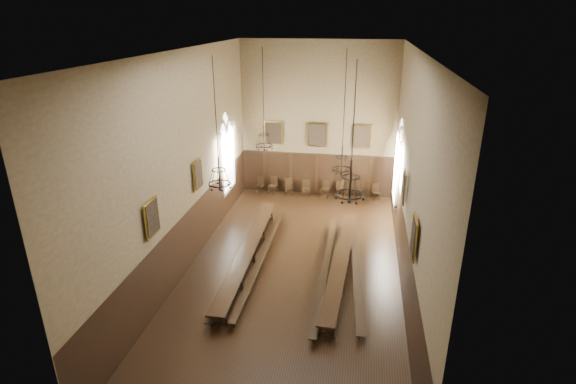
% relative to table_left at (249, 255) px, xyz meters
% --- Properties ---
extents(floor, '(9.00, 18.00, 0.02)m').
position_rel_table_left_xyz_m(floor, '(2.02, -0.27, -0.39)').
color(floor, black).
rests_on(floor, ground).
extents(ceiling, '(9.00, 18.00, 0.02)m').
position_rel_table_left_xyz_m(ceiling, '(2.02, -0.27, 8.63)').
color(ceiling, black).
rests_on(ceiling, ground).
extents(wall_back, '(9.00, 0.02, 9.00)m').
position_rel_table_left_xyz_m(wall_back, '(2.02, 8.74, 4.12)').
color(wall_back, '#867552').
rests_on(wall_back, ground).
extents(wall_front, '(9.00, 0.02, 9.00)m').
position_rel_table_left_xyz_m(wall_front, '(2.02, -9.28, 4.12)').
color(wall_front, '#867552').
rests_on(wall_front, ground).
extents(wall_left, '(0.02, 18.00, 9.00)m').
position_rel_table_left_xyz_m(wall_left, '(-2.49, -0.27, 4.12)').
color(wall_left, '#867552').
rests_on(wall_left, ground).
extents(wall_right, '(0.02, 18.00, 9.00)m').
position_rel_table_left_xyz_m(wall_right, '(6.53, -0.27, 4.12)').
color(wall_right, '#867552').
rests_on(wall_right, ground).
extents(wainscot_panelling, '(9.00, 18.00, 2.50)m').
position_rel_table_left_xyz_m(wainscot_panelling, '(2.02, -0.27, 0.87)').
color(wainscot_panelling, black).
rests_on(wainscot_panelling, floor).
extents(table_left, '(0.87, 9.86, 0.77)m').
position_rel_table_left_xyz_m(table_left, '(0.00, 0.00, 0.00)').
color(table_left, black).
rests_on(table_left, floor).
extents(table_right, '(1.16, 9.15, 0.71)m').
position_rel_table_left_xyz_m(table_right, '(4.05, -0.23, -0.03)').
color(table_right, black).
rests_on(table_right, floor).
extents(bench_left_outer, '(0.77, 9.76, 0.44)m').
position_rel_table_left_xyz_m(bench_left_outer, '(-0.42, -0.03, -0.10)').
color(bench_left_outer, black).
rests_on(bench_left_outer, floor).
extents(bench_left_inner, '(0.30, 9.34, 0.42)m').
position_rel_table_left_xyz_m(bench_left_inner, '(0.61, -0.10, -0.12)').
color(bench_left_inner, black).
rests_on(bench_left_inner, floor).
extents(bench_right_inner, '(0.35, 9.10, 0.41)m').
position_rel_table_left_xyz_m(bench_right_inner, '(3.44, -0.53, -0.12)').
color(bench_right_inner, black).
rests_on(bench_right_inner, floor).
extents(bench_right_outer, '(0.84, 9.25, 0.42)m').
position_rel_table_left_xyz_m(bench_right_outer, '(4.67, -0.07, -0.12)').
color(bench_right_outer, black).
rests_on(bench_right_outer, floor).
extents(chair_0, '(0.49, 0.49, 0.96)m').
position_rel_table_left_xyz_m(chair_0, '(-1.40, 8.32, -0.09)').
color(chair_0, black).
rests_on(chair_0, floor).
extents(chair_1, '(0.55, 0.55, 1.03)m').
position_rel_table_left_xyz_m(chair_1, '(-0.59, 8.29, -0.07)').
color(chair_1, black).
rests_on(chair_1, floor).
extents(chair_2, '(0.54, 0.54, 0.97)m').
position_rel_table_left_xyz_m(chair_2, '(0.44, 8.27, -0.09)').
color(chair_2, black).
rests_on(chair_2, floor).
extents(chair_3, '(0.47, 0.47, 0.94)m').
position_rel_table_left_xyz_m(chair_3, '(1.47, 8.24, -0.10)').
color(chair_3, black).
rests_on(chair_3, floor).
extents(chair_4, '(0.53, 0.53, 1.03)m').
position_rel_table_left_xyz_m(chair_4, '(2.62, 8.20, -0.07)').
color(chair_4, black).
rests_on(chair_4, floor).
extents(chair_5, '(0.54, 0.54, 0.98)m').
position_rel_table_left_xyz_m(chair_5, '(3.52, 8.31, -0.09)').
color(chair_5, black).
rests_on(chair_5, floor).
extents(chair_6, '(0.52, 0.52, 1.01)m').
position_rel_table_left_xyz_m(chair_6, '(4.58, 8.34, -0.08)').
color(chair_6, black).
rests_on(chair_6, floor).
extents(chair_7, '(0.53, 0.53, 0.95)m').
position_rel_table_left_xyz_m(chair_7, '(5.64, 8.33, -0.10)').
color(chair_7, black).
rests_on(chair_7, floor).
extents(chandelier_back_left, '(0.76, 0.76, 4.32)m').
position_rel_table_left_xyz_m(chandelier_back_left, '(0.35, 1.99, 4.75)').
color(chandelier_back_left, black).
rests_on(chandelier_back_left, ceiling).
extents(chandelier_back_right, '(0.84, 0.84, 5.18)m').
position_rel_table_left_xyz_m(chandelier_back_right, '(3.81, 1.79, 3.93)').
color(chandelier_back_right, black).
rests_on(chandelier_back_right, ceiling).
extents(chandelier_front_left, '(0.80, 0.80, 4.48)m').
position_rel_table_left_xyz_m(chandelier_front_left, '(-0.25, -2.60, 4.59)').
color(chandelier_front_left, black).
rests_on(chandelier_front_left, ceiling).
extents(chandelier_front_right, '(0.94, 0.94, 4.42)m').
position_rel_table_left_xyz_m(chandelier_front_right, '(4.32, -3.09, 4.64)').
color(chandelier_front_right, black).
rests_on(chandelier_front_right, ceiling).
extents(portrait_back_0, '(1.10, 0.12, 1.40)m').
position_rel_table_left_xyz_m(portrait_back_0, '(-0.58, 8.61, 3.32)').
color(portrait_back_0, '#A58527').
rests_on(portrait_back_0, wall_back).
extents(portrait_back_1, '(1.10, 0.12, 1.40)m').
position_rel_table_left_xyz_m(portrait_back_1, '(2.02, 8.61, 3.32)').
color(portrait_back_1, '#A58527').
rests_on(portrait_back_1, wall_back).
extents(portrait_back_2, '(1.10, 0.12, 1.40)m').
position_rel_table_left_xyz_m(portrait_back_2, '(4.62, 8.61, 3.32)').
color(portrait_back_2, '#A58527').
rests_on(portrait_back_2, wall_back).
extents(portrait_left_0, '(0.12, 1.00, 1.30)m').
position_rel_table_left_xyz_m(portrait_left_0, '(-2.36, 0.73, 3.32)').
color(portrait_left_0, '#A58527').
rests_on(portrait_left_0, wall_left).
extents(portrait_left_1, '(0.12, 1.00, 1.30)m').
position_rel_table_left_xyz_m(portrait_left_1, '(-2.36, -3.77, 3.32)').
color(portrait_left_1, '#A58527').
rests_on(portrait_left_1, wall_left).
extents(portrait_right_0, '(0.12, 1.00, 1.30)m').
position_rel_table_left_xyz_m(portrait_right_0, '(6.40, 0.73, 3.32)').
color(portrait_right_0, '#A58527').
rests_on(portrait_right_0, wall_right).
extents(portrait_right_1, '(0.12, 1.00, 1.30)m').
position_rel_table_left_xyz_m(portrait_right_1, '(6.40, -3.77, 3.32)').
color(portrait_right_1, '#A58527').
rests_on(portrait_right_1, wall_right).
extents(window_right, '(0.20, 2.20, 4.60)m').
position_rel_table_left_xyz_m(window_right, '(6.45, 5.23, 3.02)').
color(window_right, white).
rests_on(window_right, wall_right).
extents(window_left, '(0.20, 2.20, 4.60)m').
position_rel_table_left_xyz_m(window_left, '(-2.41, 5.23, 3.02)').
color(window_left, white).
rests_on(window_left, wall_left).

